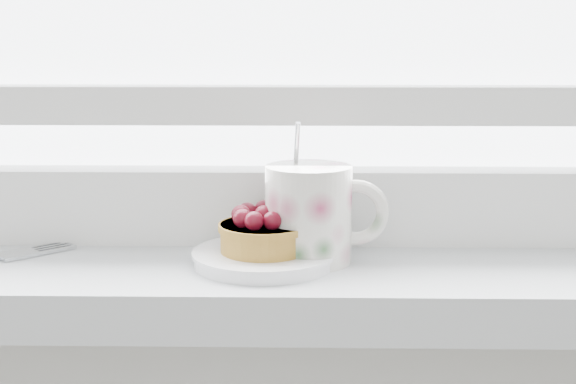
{
  "coord_description": "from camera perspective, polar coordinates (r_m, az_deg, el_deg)",
  "views": [
    {
      "loc": [
        0.05,
        1.22,
        1.14
      ],
      "look_at": [
        0.04,
        1.88,
        1.01
      ],
      "focal_mm": 50.0,
      "sensor_mm": 36.0,
      "label": 1
    }
  ],
  "objects": [
    {
      "name": "saucer",
      "position": [
        0.69,
        -1.71,
        -4.7
      ],
      "size": [
        0.12,
        0.12,
        0.01
      ],
      "primitive_type": "cylinder",
      "color": "white",
      "rests_on": "windowsill"
    },
    {
      "name": "floral_mug",
      "position": [
        0.69,
        1.71,
        -1.43
      ],
      "size": [
        0.11,
        0.07,
        0.12
      ],
      "color": "silver",
      "rests_on": "windowsill"
    },
    {
      "name": "raspberry_tart",
      "position": [
        0.68,
        -1.71,
        -2.77
      ],
      "size": [
        0.08,
        0.08,
        0.04
      ],
      "color": "olive",
      "rests_on": "saucer"
    }
  ]
}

